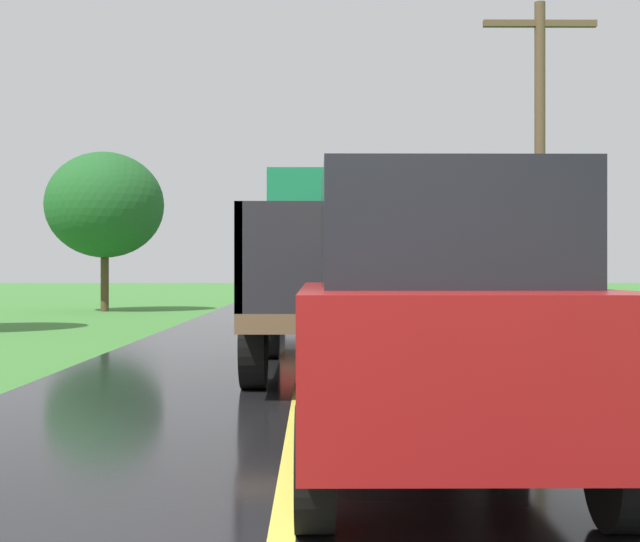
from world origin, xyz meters
name	(u,v)px	position (x,y,z in m)	size (l,w,h in m)	color
banana_truck_near	(341,266)	(0.53, 9.25, 1.47)	(2.38, 5.82, 2.80)	#2D2D30
banana_truck_far	(317,269)	(0.23, 19.89, 1.46)	(2.38, 5.81, 2.80)	#2D2D30
utility_pole_roadside	(540,158)	(4.37, 13.14, 3.50)	(2.11, 0.20, 6.41)	brown
roadside_tree_mid_right	(506,201)	(7.12, 28.35, 3.93)	(3.62, 3.62, 5.57)	#4C3823
roadside_tree_far_left	(105,205)	(-7.14, 27.15, 3.70)	(4.08, 4.08, 5.54)	#4C3823
following_car	(434,322)	(0.93, 2.64, 1.07)	(1.74, 4.10, 1.92)	maroon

